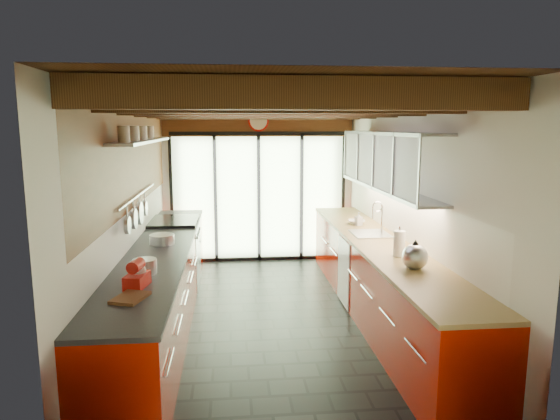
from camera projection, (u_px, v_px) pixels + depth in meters
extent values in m
plane|color=black|center=(272.00, 319.00, 5.92)|extent=(5.50, 5.50, 0.00)
plane|color=silver|center=(259.00, 184.00, 8.40)|extent=(3.20, 0.00, 3.20)
plane|color=silver|center=(310.00, 288.00, 3.01)|extent=(3.20, 0.00, 3.20)
plane|color=silver|center=(129.00, 214.00, 5.55)|extent=(0.00, 5.50, 5.50)
plane|color=silver|center=(408.00, 209.00, 5.86)|extent=(0.00, 5.50, 5.50)
plane|color=#472814|center=(272.00, 95.00, 5.49)|extent=(5.50, 5.50, 0.00)
cube|color=#593316|center=(300.00, 93.00, 3.30)|extent=(3.14, 0.14, 0.22)
cube|color=#593316|center=(285.00, 100.00, 4.18)|extent=(3.14, 0.14, 0.22)
cube|color=#593316|center=(276.00, 105.00, 5.07)|extent=(3.14, 0.14, 0.22)
cube|color=#593316|center=(269.00, 108.00, 5.95)|extent=(3.14, 0.14, 0.22)
cube|color=#593316|center=(264.00, 110.00, 6.83)|extent=(3.14, 0.14, 0.22)
cube|color=#593316|center=(260.00, 112.00, 7.72)|extent=(3.14, 0.14, 0.22)
cube|color=brown|center=(258.00, 121.00, 8.19)|extent=(3.14, 0.06, 0.50)
plane|color=brown|center=(132.00, 152.00, 5.64)|extent=(0.00, 4.90, 4.90)
plane|color=#C6EAAD|center=(259.00, 198.00, 8.43)|extent=(2.90, 0.00, 2.90)
cube|color=black|center=(172.00, 199.00, 8.27)|extent=(0.05, 0.04, 2.15)
cube|color=black|center=(343.00, 197.00, 8.55)|extent=(0.05, 0.04, 2.15)
cube|color=black|center=(259.00, 198.00, 8.38)|extent=(0.06, 0.05, 2.15)
cube|color=black|center=(258.00, 133.00, 8.20)|extent=(2.90, 0.05, 0.06)
cylinder|color=red|center=(258.00, 121.00, 8.15)|extent=(0.34, 0.04, 0.34)
cylinder|color=beige|center=(258.00, 121.00, 8.13)|extent=(0.28, 0.02, 0.28)
cube|color=#AB1100|center=(162.00, 287.00, 5.72)|extent=(0.65, 5.00, 0.88)
cube|color=black|center=(160.00, 248.00, 5.65)|extent=(0.68, 5.00, 0.04)
cube|color=silver|center=(175.00, 255.00, 7.14)|extent=(0.66, 0.90, 0.90)
cube|color=black|center=(174.00, 222.00, 7.06)|extent=(0.65, 0.90, 0.06)
cube|color=#AB1100|center=(378.00, 281.00, 5.97)|extent=(0.65, 5.00, 0.88)
cube|color=#9D814C|center=(380.00, 243.00, 5.89)|extent=(0.68, 5.00, 0.04)
cube|color=white|center=(344.00, 272.00, 6.33)|extent=(0.02, 0.60, 0.84)
cube|color=silver|center=(370.00, 234.00, 6.28)|extent=(0.45, 0.52, 0.02)
cylinder|color=silver|center=(382.00, 220.00, 6.27)|extent=(0.02, 0.02, 0.34)
torus|color=silver|center=(378.00, 207.00, 6.23)|extent=(0.14, 0.02, 0.14)
plane|color=silver|center=(374.00, 161.00, 6.03)|extent=(0.00, 3.00, 3.00)
cube|color=#9EA0A5|center=(386.00, 188.00, 6.10)|extent=(0.34, 3.00, 0.03)
cube|color=#9EA0A5|center=(388.00, 133.00, 5.99)|extent=(0.34, 3.00, 0.03)
cylinder|color=silver|center=(139.00, 195.00, 5.82)|extent=(0.02, 2.20, 0.02)
cube|color=silver|center=(143.00, 141.00, 5.63)|extent=(0.28, 2.60, 0.03)
cylinder|color=silver|center=(128.00, 225.00, 4.97)|extent=(0.04, 0.18, 0.18)
cylinder|color=silver|center=(134.00, 219.00, 5.31)|extent=(0.04, 0.22, 0.22)
cylinder|color=silver|center=(140.00, 213.00, 5.66)|extent=(0.04, 0.26, 0.26)
cylinder|color=silver|center=(145.00, 208.00, 6.00)|extent=(0.04, 0.18, 0.18)
cube|color=red|center=(137.00, 280.00, 4.21)|extent=(0.20, 0.29, 0.11)
cylinder|color=red|center=(136.00, 266.00, 4.17)|extent=(0.14, 0.19, 0.11)
cylinder|color=silver|center=(138.00, 274.00, 4.25)|extent=(0.16, 0.16, 0.11)
cylinder|color=silver|center=(145.00, 266.00, 4.59)|extent=(0.28, 0.28, 0.14)
cylinder|color=silver|center=(162.00, 239.00, 5.76)|extent=(0.37, 0.37, 0.11)
cube|color=brown|center=(130.00, 298.00, 3.92)|extent=(0.30, 0.35, 0.03)
sphere|color=silver|center=(415.00, 256.00, 4.75)|extent=(0.29, 0.29, 0.25)
cone|color=black|center=(416.00, 242.00, 4.73)|extent=(0.10, 0.10, 0.07)
cylinder|color=silver|center=(410.00, 251.00, 4.88)|extent=(0.04, 0.10, 0.05)
cylinder|color=white|center=(399.00, 244.00, 5.19)|extent=(0.13, 0.13, 0.27)
cylinder|color=silver|center=(400.00, 229.00, 5.16)|extent=(0.03, 0.03, 0.05)
imported|color=silver|center=(359.00, 219.00, 6.83)|extent=(0.10, 0.11, 0.19)
imported|color=silver|center=(357.00, 222.00, 6.94)|extent=(0.28, 0.28, 0.06)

